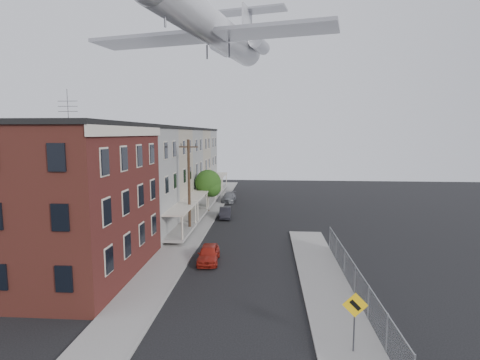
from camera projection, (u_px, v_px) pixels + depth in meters
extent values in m
plane|color=black|center=(228.00, 336.00, 17.74)|extent=(120.00, 120.00, 0.00)
cube|color=gray|center=(202.00, 219.00, 41.89)|extent=(3.00, 62.00, 0.12)
cube|color=gray|center=(326.00, 287.00, 23.27)|extent=(3.00, 26.00, 0.12)
cube|color=gray|center=(215.00, 219.00, 41.78)|extent=(0.15, 62.00, 0.14)
cube|color=gray|center=(303.00, 286.00, 23.38)|extent=(0.15, 26.00, 0.14)
cube|color=#3A1C12|center=(60.00, 202.00, 24.92)|extent=(10.00, 12.00, 10.00)
cube|color=black|center=(55.00, 124.00, 24.29)|extent=(10.30, 12.30, 0.30)
cube|color=beige|center=(132.00, 131.00, 23.97)|extent=(0.16, 12.20, 0.60)
cylinder|color=#515156|center=(68.00, 106.00, 22.04)|extent=(0.04, 0.04, 2.00)
cube|color=slate|center=(117.00, 183.00, 34.33)|extent=(10.00, 7.00, 10.00)
cube|color=black|center=(115.00, 127.00, 33.69)|extent=(10.25, 7.00, 0.30)
cube|color=gray|center=(181.00, 232.00, 34.45)|extent=(1.80, 6.40, 0.25)
cube|color=beige|center=(181.00, 208.00, 34.17)|extent=(1.90, 6.50, 0.15)
cube|color=gray|center=(142.00, 175.00, 41.25)|extent=(10.00, 7.00, 10.00)
cube|color=black|center=(141.00, 128.00, 40.61)|extent=(10.25, 7.00, 0.30)
cube|color=gray|center=(196.00, 215.00, 41.37)|extent=(1.80, 6.40, 0.25)
cube|color=beige|center=(195.00, 196.00, 41.10)|extent=(1.90, 6.50, 0.15)
cube|color=slate|center=(160.00, 169.00, 48.18)|extent=(10.00, 7.00, 10.00)
cube|color=black|center=(159.00, 129.00, 47.54)|extent=(10.25, 7.00, 0.30)
cube|color=gray|center=(206.00, 204.00, 48.30)|extent=(1.80, 6.40, 0.25)
cube|color=beige|center=(206.00, 187.00, 48.03)|extent=(1.90, 6.50, 0.15)
cube|color=gray|center=(174.00, 164.00, 55.11)|extent=(10.00, 7.00, 10.00)
cube|color=black|center=(173.00, 129.00, 54.47)|extent=(10.25, 7.00, 0.30)
cube|color=gray|center=(214.00, 195.00, 55.23)|extent=(1.80, 6.40, 0.25)
cube|color=beige|center=(214.00, 180.00, 54.96)|extent=(1.90, 6.50, 0.15)
cube|color=slate|center=(184.00, 161.00, 62.03)|extent=(10.00, 7.00, 10.00)
cube|color=black|center=(184.00, 130.00, 61.39)|extent=(10.25, 7.00, 0.30)
cube|color=gray|center=(220.00, 188.00, 62.16)|extent=(1.80, 6.40, 0.25)
cube|color=beige|center=(220.00, 175.00, 61.88)|extent=(1.90, 6.50, 0.15)
cylinder|color=gray|center=(387.00, 334.00, 16.12)|extent=(0.06, 0.06, 1.90)
cylinder|color=gray|center=(368.00, 303.00, 19.09)|extent=(0.06, 0.06, 1.90)
cylinder|color=gray|center=(355.00, 280.00, 22.06)|extent=(0.06, 0.06, 1.90)
cylinder|color=gray|center=(344.00, 263.00, 25.03)|extent=(0.06, 0.06, 1.90)
cylinder|color=gray|center=(336.00, 249.00, 28.00)|extent=(0.06, 0.06, 1.90)
cylinder|color=gray|center=(330.00, 238.00, 30.97)|extent=(0.06, 0.06, 1.90)
cube|color=gray|center=(355.00, 266.00, 21.95)|extent=(0.04, 18.00, 0.04)
cube|color=gray|center=(355.00, 280.00, 22.06)|extent=(0.02, 18.00, 1.80)
cylinder|color=#515156|center=(354.00, 325.00, 16.18)|extent=(0.07, 0.07, 2.60)
cube|color=yellow|center=(355.00, 305.00, 16.03)|extent=(1.10, 0.03, 1.10)
cube|color=black|center=(355.00, 305.00, 16.01)|extent=(0.52, 0.02, 0.52)
cylinder|color=black|center=(189.00, 187.00, 35.40)|extent=(0.26, 0.26, 9.00)
cube|color=black|center=(188.00, 147.00, 34.93)|extent=(1.80, 0.12, 0.12)
cylinder|color=black|center=(181.00, 145.00, 34.96)|extent=(0.08, 0.08, 0.25)
cylinder|color=black|center=(196.00, 145.00, 34.86)|extent=(0.08, 0.08, 0.25)
cylinder|color=black|center=(208.00, 202.00, 45.70)|extent=(0.24, 0.24, 2.40)
sphere|color=#1D4011|center=(208.00, 183.00, 45.40)|extent=(3.20, 3.20, 3.20)
sphere|color=#1D4011|center=(212.00, 188.00, 45.13)|extent=(2.24, 2.24, 2.24)
imported|color=#A12014|center=(209.00, 254.00, 27.87)|extent=(1.72, 3.85, 1.28)
imported|color=black|center=(225.00, 213.00, 42.47)|extent=(1.57, 3.72, 1.20)
imported|color=slate|center=(229.00, 197.00, 52.60)|extent=(1.90, 4.39, 1.26)
cylinder|color=silver|center=(214.00, 29.00, 39.71)|extent=(9.28, 26.03, 3.46)
cone|color=silver|center=(248.00, 54.00, 51.98)|extent=(4.10, 3.94, 3.46)
cube|color=#939399|center=(209.00, 36.00, 38.31)|extent=(26.27, 10.33, 0.38)
cylinder|color=#939399|center=(221.00, 47.00, 49.14)|extent=(2.67, 4.60, 1.73)
cylinder|color=#939399|center=(259.00, 45.00, 47.61)|extent=(2.67, 4.60, 1.73)
cube|color=silver|center=(247.00, 30.00, 51.09)|extent=(1.20, 4.06, 6.05)
cube|color=#939399|center=(249.00, 11.00, 51.77)|extent=(10.63, 5.07, 0.27)
cylinder|color=#515156|center=(165.00, 19.00, 29.72)|extent=(0.17, 0.17, 1.30)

